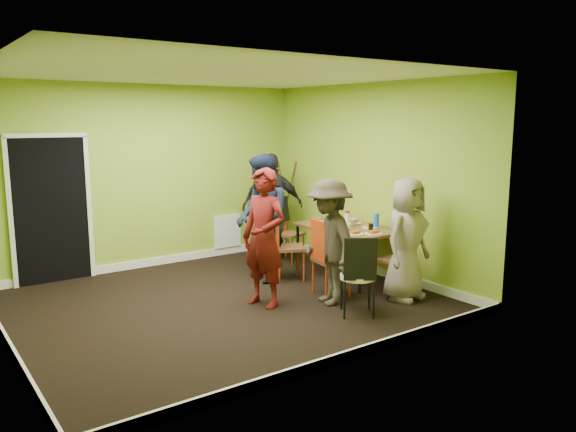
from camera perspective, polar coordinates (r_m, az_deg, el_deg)
name	(u,v)px	position (r m, az deg, el deg)	size (l,w,h in m)	color
ground	(225,302)	(7.19, -6.45, -8.69)	(5.00, 5.00, 0.00)	black
room_walls	(220,225)	(6.97, -6.95, -0.91)	(5.04, 4.54, 2.82)	#8AA229
dining_table	(348,230)	(8.12, 6.11, -1.47)	(0.90, 1.50, 0.75)	black
chair_left_far	(283,241)	(7.97, -0.50, -2.60)	(0.54, 0.54, 1.00)	red
chair_left_near	(326,253)	(7.28, 3.88, -3.81)	(0.48, 0.48, 1.00)	red
chair_back_end	(280,216)	(9.08, -0.80, -0.04)	(0.56, 0.61, 1.02)	red
chair_front_end	(398,254)	(7.48, 11.08, -3.81)	(0.43, 0.44, 0.96)	red
chair_bentwood	(359,272)	(6.57, 7.19, -5.67)	(0.52, 0.52, 0.96)	black
easel	(279,207)	(9.77, -0.91, 0.96)	(0.63, 0.59, 1.56)	brown
plate_near_left	(324,224)	(8.24, 3.72, -0.83)	(0.27, 0.27, 0.01)	white
plate_near_right	(355,234)	(7.58, 6.80, -1.82)	(0.24, 0.24, 0.01)	white
plate_far_back	(319,221)	(8.53, 3.15, -0.46)	(0.23, 0.23, 0.01)	white
plate_far_front	(373,234)	(7.64, 8.65, -1.77)	(0.23, 0.23, 0.01)	white
plate_wall_back	(353,223)	(8.39, 6.64, -0.69)	(0.25, 0.25, 0.01)	white
plate_wall_front	(371,227)	(8.08, 8.43, -1.13)	(0.25, 0.25, 0.01)	white
thermos	(347,220)	(8.07, 6.04, -0.41)	(0.07, 0.07, 0.20)	white
blue_bottle	(376,221)	(8.04, 8.95, -0.47)	(0.08, 0.08, 0.21)	blue
orange_bottle	(340,222)	(8.22, 5.28, -0.66)	(0.04, 0.04, 0.08)	red
glass_mid	(332,221)	(8.23, 4.47, -0.55)	(0.06, 0.06, 0.10)	black
glass_back	(339,219)	(8.50, 5.22, -0.26)	(0.07, 0.07, 0.09)	black
glass_front	(371,227)	(7.84, 8.41, -1.12)	(0.07, 0.07, 0.11)	black
cup_a	(346,227)	(7.80, 5.93, -1.15)	(0.13, 0.13, 0.10)	white
cup_b	(352,222)	(8.22, 6.55, -0.59)	(0.11, 0.11, 0.10)	white
person_standing	(264,238)	(6.83, -2.45, -2.23)	(0.62, 0.41, 1.70)	#59100F
person_left_far	(262,218)	(7.92, -2.62, -0.19)	(0.88, 0.68, 1.80)	black
person_left_near	(329,242)	(6.94, 4.22, -2.63)	(1.01, 0.58, 1.57)	#302820
person_back_end	(273,206)	(9.23, -1.58, 1.01)	(1.01, 0.42, 1.73)	#222227
person_front_end	(406,239)	(7.24, 11.94, -2.31)	(0.76, 0.50, 1.56)	gray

